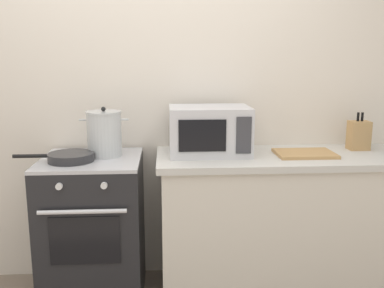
{
  "coord_description": "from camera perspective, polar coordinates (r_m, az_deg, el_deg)",
  "views": [
    {
      "loc": [
        0.1,
        -1.97,
        1.53
      ],
      "look_at": [
        0.27,
        0.6,
        1.0
      ],
      "focal_mm": 40.25,
      "sensor_mm": 36.0,
      "label": 1
    }
  ],
  "objects": [
    {
      "name": "back_wall",
      "position": [
        2.96,
        0.18,
        6.19
      ],
      "size": [
        4.4,
        0.1,
        2.5
      ],
      "primitive_type": "cube",
      "color": "silver",
      "rests_on": "ground_plane"
    },
    {
      "name": "lower_cabinet_right",
      "position": [
        2.92,
        12.68,
        -10.59
      ],
      "size": [
        1.64,
        0.56,
        0.88
      ],
      "primitive_type": "cube",
      "color": "beige",
      "rests_on": "ground_plane"
    },
    {
      "name": "countertop_right",
      "position": [
        2.78,
        13.09,
        -1.77
      ],
      "size": [
        1.7,
        0.6,
        0.04
      ],
      "primitive_type": "cube",
      "color": "beige",
      "rests_on": "lower_cabinet_right"
    },
    {
      "name": "stove",
      "position": [
        2.82,
        -12.86,
        -10.97
      ],
      "size": [
        0.6,
        0.64,
        0.92
      ],
      "color": "black",
      "rests_on": "ground_plane"
    },
    {
      "name": "stock_pot",
      "position": [
        2.7,
        -11.54,
        1.36
      ],
      "size": [
        0.3,
        0.22,
        0.31
      ],
      "color": "#BABEC0",
      "rests_on": "stove"
    },
    {
      "name": "frying_pan",
      "position": [
        2.63,
        -15.86,
        -1.68
      ],
      "size": [
        0.47,
        0.27,
        0.05
      ],
      "color": "#28282B",
      "rests_on": "stove"
    },
    {
      "name": "microwave",
      "position": [
        2.7,
        2.32,
        1.81
      ],
      "size": [
        0.5,
        0.37,
        0.3
      ],
      "color": "silver",
      "rests_on": "countertop_right"
    },
    {
      "name": "cutting_board",
      "position": [
        2.78,
        14.71,
        -1.23
      ],
      "size": [
        0.36,
        0.26,
        0.02
      ],
      "primitive_type": "cube",
      "color": "tan",
      "rests_on": "countertop_right"
    },
    {
      "name": "knife_block",
      "position": [
        3.04,
        21.22,
        1.1
      ],
      "size": [
        0.13,
        0.1,
        0.25
      ],
      "color": "tan",
      "rests_on": "countertop_right"
    }
  ]
}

